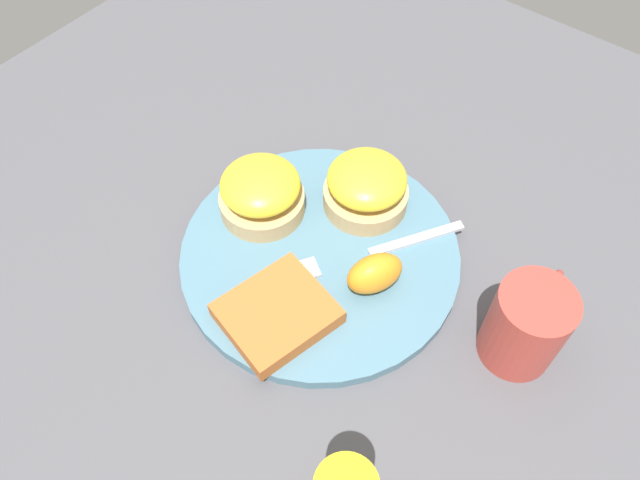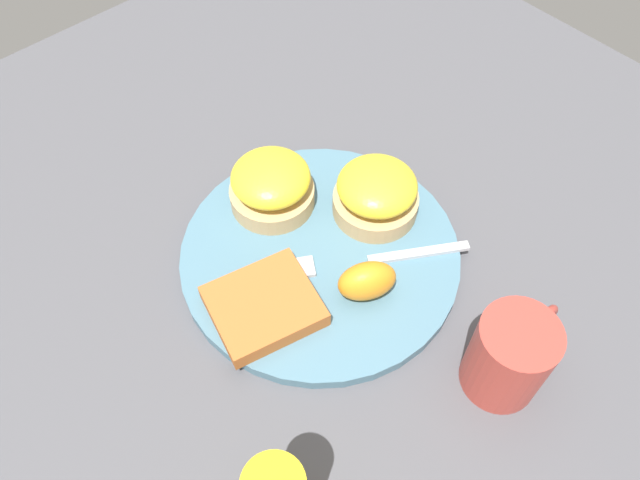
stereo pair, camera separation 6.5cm
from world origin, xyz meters
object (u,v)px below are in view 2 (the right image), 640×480
object	(u,v)px
sandwich_benedict_left	(373,191)
orange_wedge	(363,284)
fork	(360,262)
cup	(510,356)
hashbrown_patty	(264,306)
sandwich_benedict_right	(271,185)

from	to	relation	value
sandwich_benedict_left	orange_wedge	size ratio (longest dim) A/B	1.58
fork	cup	bearing A→B (deg)	-85.77
orange_wedge	cup	bearing A→B (deg)	-75.27
hashbrown_patty	orange_wedge	bearing A→B (deg)	-31.69
sandwich_benedict_left	sandwich_benedict_right	bearing A→B (deg)	133.69
sandwich_benedict_right	cup	bearing A→B (deg)	-84.65
orange_wedge	cup	distance (m)	0.15
hashbrown_patty	cup	size ratio (longest dim) A/B	0.99
orange_wedge	fork	distance (m)	0.04
sandwich_benedict_right	fork	size ratio (longest dim) A/B	0.51
sandwich_benedict_left	orange_wedge	world-z (taller)	sandwich_benedict_left
fork	cup	distance (m)	0.18
orange_wedge	fork	size ratio (longest dim) A/B	0.32
sandwich_benedict_left	sandwich_benedict_right	distance (m)	0.11
sandwich_benedict_left	cup	xyz separation A→B (m)	(-0.05, -0.22, 0.00)
hashbrown_patty	fork	size ratio (longest dim) A/B	0.55
sandwich_benedict_left	fork	distance (m)	0.08
sandwich_benedict_right	cup	world-z (taller)	cup
sandwich_benedict_left	hashbrown_patty	distance (m)	0.18
sandwich_benedict_left	fork	xyz separation A→B (m)	(-0.06, -0.05, -0.03)
sandwich_benedict_left	hashbrown_patty	size ratio (longest dim) A/B	0.93
fork	hashbrown_patty	bearing A→B (deg)	168.08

